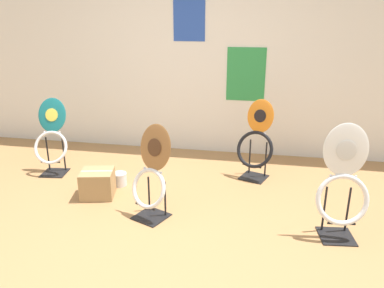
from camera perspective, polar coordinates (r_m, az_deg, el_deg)
name	(u,v)px	position (r m, az deg, el deg)	size (l,w,h in m)	color
ground_plane	(139,241)	(3.25, -8.03, -14.40)	(14.00, 14.00, 0.00)	#A37547
wall_back	(192,54)	(4.98, -0.04, 13.51)	(8.00, 0.07, 2.60)	silver
toilet_seat_display_white_plain	(343,187)	(3.28, 22.00, -6.03)	(0.44, 0.31, 0.98)	black
toilet_seat_display_teal_sax	(52,138)	(4.64, -20.60, 0.82)	(0.42, 0.37, 0.88)	black
toilet_seat_display_orange_sun	(256,143)	(4.26, 9.74, 0.10)	(0.47, 0.39, 0.90)	black
toilet_seat_display_woodgrain	(151,177)	(3.41, -6.23, -5.06)	(0.43, 0.39, 0.87)	black
paint_can	(119,178)	(4.21, -11.00, -5.18)	(0.16, 0.16, 0.15)	silver
storage_box	(98,184)	(3.99, -14.17, -5.86)	(0.38, 0.36, 0.28)	#A37F51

